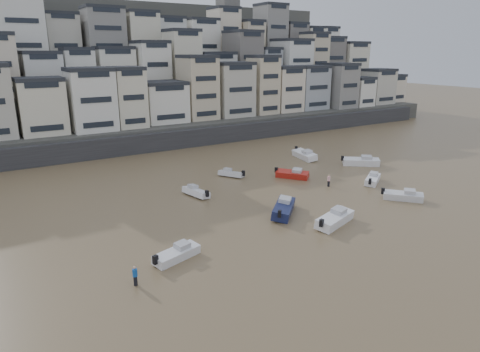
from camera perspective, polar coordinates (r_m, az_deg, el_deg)
harbor_wall at (r=85.27m, az=-8.83°, el=4.85°), size 140.00×3.00×3.50m
hillside at (r=122.74m, az=-14.63°, el=13.31°), size 141.04×66.00×50.00m
boat_a at (r=48.54m, az=12.54°, el=-5.38°), size 6.71×4.00×1.74m
boat_b at (r=58.93m, az=20.94°, el=-2.33°), size 4.79×5.16×1.45m
boat_c at (r=50.65m, az=5.85°, el=-4.07°), size 6.34×6.22×1.83m
boat_d at (r=65.11m, az=17.29°, el=-0.25°), size 5.45×4.36×1.46m
boat_e at (r=64.95m, az=7.00°, el=0.35°), size 4.59×5.36×1.46m
boat_f at (r=56.92m, az=-5.89°, el=-2.01°), size 2.53×5.05×1.32m
boat_g at (r=74.41m, az=15.84°, el=2.04°), size 6.43×5.71×1.78m
boat_h at (r=65.24m, az=-1.19°, el=0.42°), size 3.53×4.46×1.19m
boat_i at (r=76.93m, az=8.59°, el=2.95°), size 3.34×6.84×1.79m
boat_j at (r=40.36m, az=-8.45°, el=-10.04°), size 5.42×3.13×1.41m
person_blue at (r=36.87m, az=-13.81°, el=-12.79°), size 0.44×0.44×1.74m
person_pink at (r=61.73m, az=11.75°, el=-0.60°), size 0.44×0.44×1.74m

